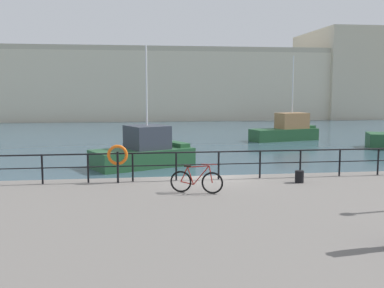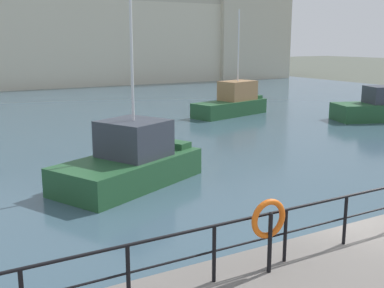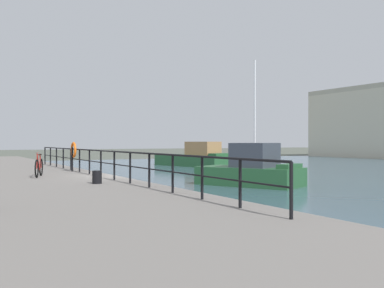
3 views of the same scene
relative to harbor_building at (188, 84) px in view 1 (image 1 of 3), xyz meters
name	(u,v)px [view 1 (image 1 of 3)]	position (x,y,z in m)	size (l,w,h in m)	color
ground_plane	(207,201)	(-6.01, -53.89, -5.32)	(240.00, 240.00, 0.00)	#4C5147
water_basin	(160,132)	(-6.01, -23.69, -5.31)	(80.00, 60.00, 0.01)	#385160
quay_promenade	(250,243)	(-6.01, -60.39, -4.81)	(56.00, 13.00, 1.03)	slate
harbor_building	(188,84)	(0.00, 0.00, 0.00)	(75.08, 16.77, 13.84)	beige
moored_harbor_tender	(287,130)	(4.59, -33.22, -4.38)	(6.33, 3.40, 7.36)	#23512D
moored_white_yacht	(144,152)	(-8.26, -45.27, -4.45)	(6.24, 4.80, 6.91)	#23512D
quay_railing	(219,160)	(-5.71, -54.64, -3.55)	(22.67, 0.07, 1.08)	black
parked_bicycle	(196,181)	(-6.88, -56.83, -3.90)	(1.69, 0.64, 0.98)	black
mooring_bollard	(299,177)	(-2.90, -55.67, -4.07)	(0.32, 0.32, 0.44)	black
life_ring_stand	(118,156)	(-9.48, -54.79, -3.32)	(0.75, 0.16, 1.40)	black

